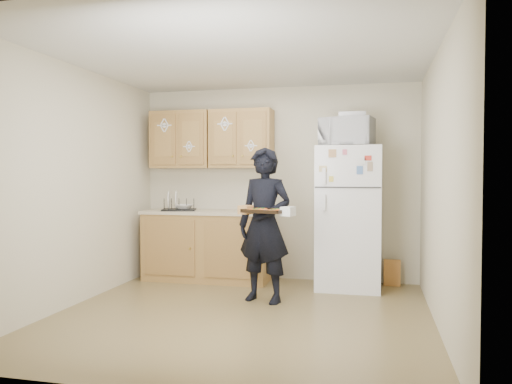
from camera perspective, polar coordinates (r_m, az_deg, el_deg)
floor at (r=4.98m, az=-1.67°, el=-13.90°), size 3.60×3.60×0.00m
ceiling at (r=4.92m, az=-1.70°, el=15.34°), size 3.60×3.60×0.00m
wall_back at (r=6.55m, az=2.41°, el=1.00°), size 3.60×0.04×2.50m
wall_front at (r=3.09m, az=-10.40°, el=-0.15°), size 3.60×0.04×2.50m
wall_left at (r=5.54m, az=-19.98°, el=0.70°), size 0.04×3.60×2.50m
wall_right at (r=4.66m, az=20.21°, el=0.47°), size 0.04×3.60×2.50m
refrigerator at (r=6.08m, az=10.56°, el=-2.88°), size 0.75×0.70×1.70m
base_cabinet at (r=6.52m, az=-5.54°, el=-6.24°), size 1.60×0.60×0.86m
countertop at (r=6.47m, az=-5.55°, el=-2.30°), size 1.64×0.64×0.04m
upper_cab_left at (r=6.74m, az=-8.44°, el=5.90°), size 0.80×0.33×0.75m
upper_cab_right at (r=6.48m, az=-1.65°, el=6.08°), size 0.80×0.33×0.75m
cereal_box at (r=6.41m, az=15.29°, el=-8.89°), size 0.20×0.07×0.32m
person at (r=5.35m, az=0.99°, el=-3.77°), size 0.69×0.54×1.65m
baking_tray at (r=5.03m, az=1.18°, el=-2.24°), size 0.49×0.41×0.04m
pizza_front_left at (r=5.02m, az=-0.20°, el=-2.07°), size 0.14×0.14×0.02m
pizza_front_right at (r=4.92m, az=1.82°, el=-2.15°), size 0.14×0.14×0.02m
pizza_back_left at (r=5.14m, az=0.58°, el=-1.97°), size 0.14×0.14×0.02m
pizza_back_right at (r=5.05m, az=2.56°, el=-2.04°), size 0.14×0.14×0.02m
microwave at (r=6.03m, az=10.34°, el=6.75°), size 0.67×0.51×0.33m
foil_pan at (r=6.08m, az=10.95°, el=8.60°), size 0.32×0.22×0.07m
dish_rack at (r=6.53m, az=-8.79°, el=-1.35°), size 0.50×0.43×0.17m
bowl at (r=6.50m, az=-8.23°, el=-1.68°), size 0.24×0.24×0.05m
soap_bottle at (r=6.22m, az=-0.32°, el=-1.47°), size 0.09×0.09×0.18m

